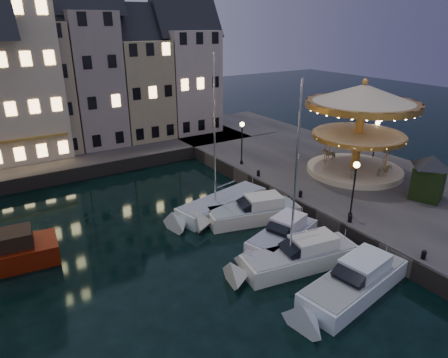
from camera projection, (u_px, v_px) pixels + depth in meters
ground at (280, 271)px, 24.56m from camera, size 160.00×160.00×0.00m
quay_east at (357, 183)px, 36.03m from camera, size 16.00×56.00×1.30m
quay_north at (51, 160)px, 42.23m from camera, size 44.00×12.00×1.30m
quaywall_e at (290, 204)px, 32.02m from camera, size 0.15×44.00×1.30m
quaywall_n at (85, 173)px, 38.53m from camera, size 48.00×0.15×1.30m
streetlamp_b at (354, 182)px, 27.47m from camera, size 0.44×0.44×4.17m
streetlamp_c at (242, 137)px, 38.03m from camera, size 0.44×0.44×4.17m
streetlamp_d at (376, 135)px, 38.61m from camera, size 0.44×0.44×4.17m
bollard_a at (424, 254)px, 23.36m from camera, size 0.30×0.30×0.57m
bollard_b at (350, 218)px, 27.67m from camera, size 0.30×0.30×0.57m
bollard_c at (300, 193)px, 31.58m from camera, size 0.30×0.30×0.57m
bollard_d at (258, 173)px, 35.89m from camera, size 0.30×0.30×0.57m
townhouse_nc at (34, 79)px, 40.79m from camera, size 6.82×8.00×14.80m
townhouse_nd at (90, 71)px, 43.49m from camera, size 5.50×8.00×15.80m
townhouse_ne at (139, 81)px, 46.77m from camera, size 6.16×8.00×12.80m
townhouse_nf at (185, 73)px, 49.62m from camera, size 6.82×8.00×13.80m
motorboat_b at (350, 286)px, 22.10m from camera, size 8.61×3.67×2.15m
motorboat_c at (294, 258)px, 24.61m from camera, size 8.56×3.49×11.31m
motorboat_d at (279, 239)px, 26.86m from camera, size 6.94×4.14×2.15m
motorboat_e at (248, 213)px, 30.44m from camera, size 8.12×4.09×2.15m
motorboat_f at (217, 207)px, 31.83m from camera, size 9.17×4.12×12.14m
carousel at (361, 112)px, 34.69m from camera, size 9.74×9.74×8.52m
ticket_kiosk at (431, 170)px, 30.58m from camera, size 3.45×3.45×4.05m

